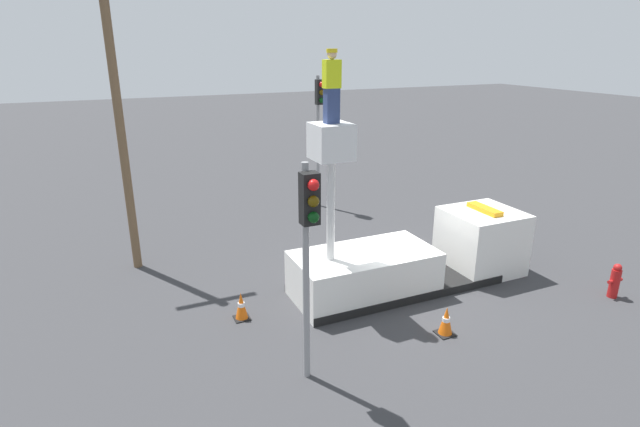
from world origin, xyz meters
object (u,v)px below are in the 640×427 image
Objects in this scene: traffic_light_pole at (309,233)px; fire_hydrant at (615,281)px; worker at (332,87)px; traffic_cone_curbside at (446,321)px; traffic_light_across at (319,116)px; utility_pole at (119,119)px; bucket_truck at (413,258)px; traffic_cone_rear at (241,306)px.

traffic_light_pole is 9.67m from fire_hydrant.
traffic_cone_curbside is (1.90, -2.62, -5.46)m from worker.
worker is 0.31× the size of traffic_light_across.
traffic_light_across is (3.21, 7.97, -1.88)m from worker.
utility_pole is (-2.82, 7.51, 1.36)m from traffic_light_pole.
worker is at bearing 180.00° from bucket_truck.
traffic_cone_rear is (-5.16, 0.13, -0.49)m from bucket_truck.
traffic_light_pole is (-1.83, -2.88, -2.47)m from worker.
fire_hydrant is at bearing -0.64° from traffic_light_pole.
worker is at bearing 158.04° from fire_hydrant.
traffic_light_pole is at bearing -175.96° from traffic_cone_curbside.
utility_pole is at bearing 110.58° from traffic_light_pole.
fire_hydrant is 14.87m from utility_pole.
traffic_light_pole is 4.63× the size of fire_hydrant.
bucket_truck is 8.56m from traffic_light_across.
worker is 6.66m from utility_pole.
traffic_cone_curbside is at bearing -97.03° from traffic_light_across.
traffic_light_across is at bearing 54.05° from traffic_cone_rear.
traffic_light_across is at bearing 65.08° from traffic_light_pole.
traffic_light_across reaches higher than bucket_truck.
worker is 6.35m from traffic_cone_curbside.
utility_pole is (-7.86, -3.34, 0.77)m from traffic_light_across.
worker is at bearing -111.93° from traffic_light_across.
traffic_cone_curbside is (-1.30, -10.59, -3.58)m from traffic_light_across.
traffic_light_across is 8.58m from utility_pole.
traffic_cone_rear is 6.62m from utility_pole.
bucket_truck is at bearing -93.78° from traffic_light_across.
utility_pole is at bearing 135.15° from worker.
traffic_cone_rear is at bearing 102.07° from traffic_light_pole.
utility_pole is at bearing 115.81° from traffic_cone_rear.
traffic_light_pole is 0.84× the size of traffic_light_across.
fire_hydrant is (4.20, -10.95, -3.44)m from traffic_light_across.
traffic_cone_curbside is at bearing 176.19° from fire_hydrant.
traffic_light_pole reaches higher than traffic_cone_curbside.
fire_hydrant reaches higher than traffic_cone_curbside.
utility_pole is at bearing 132.13° from traffic_cone_curbside.
traffic_cone_curbside is at bearing -106.54° from bucket_truck.
fire_hydrant is at bearing -32.27° from utility_pole.
bucket_truck is 4.14× the size of worker.
traffic_cone_curbside is (3.74, 0.26, -2.98)m from traffic_light_pole.
traffic_light_pole is 6.30× the size of traffic_cone_rear.
bucket_truck is at bearing 0.00° from worker.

